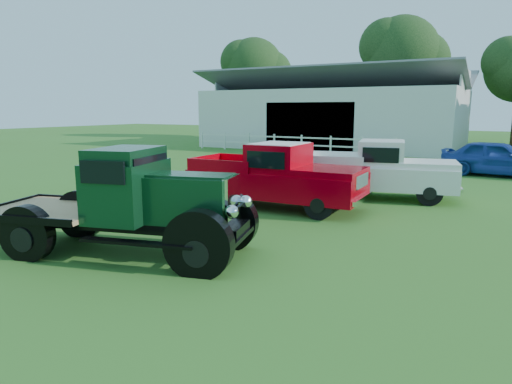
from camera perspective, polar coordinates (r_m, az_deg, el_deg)
The scene contains 9 objects.
ground at distance 9.44m, azimuth -4.68°, elevation -7.32°, with size 120.00×120.00×0.00m, color #3A6922.
shed_left at distance 35.55m, azimuth 9.75°, elevation 10.10°, with size 18.80×10.20×5.60m, color silver, non-canonical shape.
fence_rail at distance 30.47m, azimuth 3.99°, elevation 6.07°, with size 14.20×0.16×1.20m, color white, non-canonical shape.
tree_a at distance 46.61m, azimuth -0.26°, elevation 13.28°, with size 6.30×6.30×10.50m, color black, non-canonical shape.
tree_b at distance 42.51m, azimuth 17.58°, elevation 13.77°, with size 6.90×6.90×11.50m, color black, non-canonical shape.
vintage_flatbed at distance 9.39m, azimuth -16.24°, elevation -1.11°, with size 5.35×2.12×2.12m, color #0D361C, non-canonical shape.
red_pickup at distance 13.30m, azimuth 2.49°, elevation 2.12°, with size 5.26×2.02×1.92m, color #B8000F, non-canonical shape.
white_pickup at distance 15.28m, azimuth 14.96°, elevation 2.69°, with size 4.99×1.94×1.83m, color white, non-canonical shape.
misc_car_blue at distance 22.26m, azimuth 27.93°, elevation 3.75°, with size 1.82×4.51×1.54m, color #1F3E9B.
Camera 1 is at (5.08, -7.43, 2.86)m, focal length 32.00 mm.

